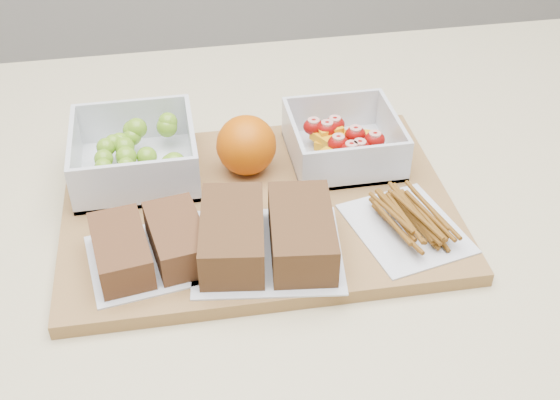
{
  "coord_description": "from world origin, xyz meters",
  "views": [
    {
      "loc": [
        -0.1,
        -0.57,
        1.39
      ],
      "look_at": [
        0.0,
        0.01,
        0.93
      ],
      "focal_mm": 45.0,
      "sensor_mm": 36.0,
      "label": 1
    }
  ],
  "objects_px": {
    "sandwich_bag_left": "(150,245)",
    "pretzel_bag": "(407,219)",
    "sandwich_bag_center": "(267,235)",
    "grape_container": "(137,154)",
    "fruit_container": "(343,143)",
    "orange": "(246,145)",
    "cutting_board": "(258,207)"
  },
  "relations": [
    {
      "from": "fruit_container",
      "to": "sandwich_bag_center",
      "type": "relative_size",
      "value": 0.76
    },
    {
      "from": "cutting_board",
      "to": "sandwich_bag_center",
      "type": "distance_m",
      "value": 0.09
    },
    {
      "from": "grape_container",
      "to": "sandwich_bag_center",
      "type": "distance_m",
      "value": 0.2
    },
    {
      "from": "cutting_board",
      "to": "grape_container",
      "type": "height_order",
      "value": "grape_container"
    },
    {
      "from": "sandwich_bag_left",
      "to": "sandwich_bag_center",
      "type": "relative_size",
      "value": 0.82
    },
    {
      "from": "fruit_container",
      "to": "sandwich_bag_left",
      "type": "relative_size",
      "value": 0.92
    },
    {
      "from": "orange",
      "to": "sandwich_bag_left",
      "type": "distance_m",
      "value": 0.18
    },
    {
      "from": "sandwich_bag_left",
      "to": "pretzel_bag",
      "type": "distance_m",
      "value": 0.26
    },
    {
      "from": "sandwich_bag_left",
      "to": "pretzel_bag",
      "type": "xyz_separation_m",
      "value": [
        0.26,
        -0.0,
        -0.0
      ]
    },
    {
      "from": "sandwich_bag_center",
      "to": "sandwich_bag_left",
      "type": "bearing_deg",
      "value": 175.2
    },
    {
      "from": "sandwich_bag_center",
      "to": "pretzel_bag",
      "type": "bearing_deg",
      "value": 3.19
    },
    {
      "from": "grape_container",
      "to": "fruit_container",
      "type": "relative_size",
      "value": 1.1
    },
    {
      "from": "sandwich_bag_left",
      "to": "grape_container",
      "type": "bearing_deg",
      "value": 92.98
    },
    {
      "from": "orange",
      "to": "sandwich_bag_left",
      "type": "relative_size",
      "value": 0.51
    },
    {
      "from": "sandwich_bag_left",
      "to": "pretzel_bag",
      "type": "relative_size",
      "value": 0.94
    },
    {
      "from": "grape_container",
      "to": "fruit_container",
      "type": "bearing_deg",
      "value": -3.19
    },
    {
      "from": "grape_container",
      "to": "sandwich_bag_center",
      "type": "xyz_separation_m",
      "value": [
        0.12,
        -0.16,
        -0.0
      ]
    },
    {
      "from": "sandwich_bag_center",
      "to": "pretzel_bag",
      "type": "height_order",
      "value": "sandwich_bag_center"
    },
    {
      "from": "grape_container",
      "to": "orange",
      "type": "height_order",
      "value": "orange"
    },
    {
      "from": "cutting_board",
      "to": "sandwich_bag_center",
      "type": "height_order",
      "value": "sandwich_bag_center"
    },
    {
      "from": "sandwich_bag_left",
      "to": "sandwich_bag_center",
      "type": "xyz_separation_m",
      "value": [
        0.11,
        -0.01,
        0.0
      ]
    },
    {
      "from": "fruit_container",
      "to": "sandwich_bag_left",
      "type": "distance_m",
      "value": 0.27
    },
    {
      "from": "orange",
      "to": "sandwich_bag_center",
      "type": "height_order",
      "value": "orange"
    },
    {
      "from": "cutting_board",
      "to": "grape_container",
      "type": "relative_size",
      "value": 3.07
    },
    {
      "from": "cutting_board",
      "to": "sandwich_bag_center",
      "type": "relative_size",
      "value": 2.57
    },
    {
      "from": "cutting_board",
      "to": "pretzel_bag",
      "type": "xyz_separation_m",
      "value": [
        0.14,
        -0.07,
        0.02
      ]
    },
    {
      "from": "grape_container",
      "to": "pretzel_bag",
      "type": "relative_size",
      "value": 0.96
    },
    {
      "from": "sandwich_bag_left",
      "to": "sandwich_bag_center",
      "type": "height_order",
      "value": "sandwich_bag_center"
    },
    {
      "from": "grape_container",
      "to": "sandwich_bag_left",
      "type": "distance_m",
      "value": 0.15
    },
    {
      "from": "orange",
      "to": "pretzel_bag",
      "type": "height_order",
      "value": "orange"
    },
    {
      "from": "cutting_board",
      "to": "pretzel_bag",
      "type": "bearing_deg",
      "value": -25.89
    },
    {
      "from": "cutting_board",
      "to": "fruit_container",
      "type": "height_order",
      "value": "fruit_container"
    }
  ]
}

